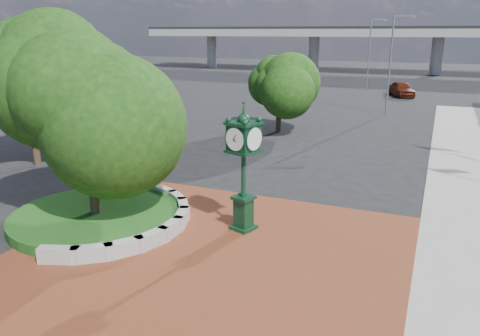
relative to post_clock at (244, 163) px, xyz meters
name	(u,v)px	position (x,y,z in m)	size (l,w,h in m)	color
ground	(219,246)	(-0.25, -1.50, -2.48)	(200.00, 200.00, 0.00)	black
plaza	(205,258)	(-0.25, -2.50, -2.46)	(12.00, 12.00, 0.04)	brown
planter_wall	(149,225)	(-2.96, -1.50, -2.21)	(2.96, 6.77, 0.54)	#9E9B93
grass_bed	(96,217)	(-5.25, -1.50, -2.28)	(6.10, 6.10, 0.40)	#144717
overpass	(404,32)	(-0.47, 68.50, 4.06)	(90.00, 12.00, 7.50)	#9E9B93
tree_planter	(88,123)	(-5.25, -1.50, 1.25)	(5.20, 5.20, 6.33)	#38281C
tree_northwest	(28,86)	(-13.25, 3.50, 1.65)	(5.60, 5.60, 6.93)	#38281C
tree_street	(279,85)	(-4.25, 16.50, 0.76)	(4.40, 4.40, 5.45)	#38281C
post_clock	(244,163)	(0.00, 0.00, 0.00)	(1.13, 1.13, 4.51)	black
parked_car	(402,89)	(2.04, 39.22, -1.69)	(1.87, 4.64, 1.58)	#541B0C
street_lamp_near	(393,58)	(2.03, 27.00, 2.21)	(1.78, 0.50, 7.99)	slate
street_lamp_far	(371,49)	(-1.93, 42.50, 2.27)	(1.79, 0.58, 8.10)	slate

